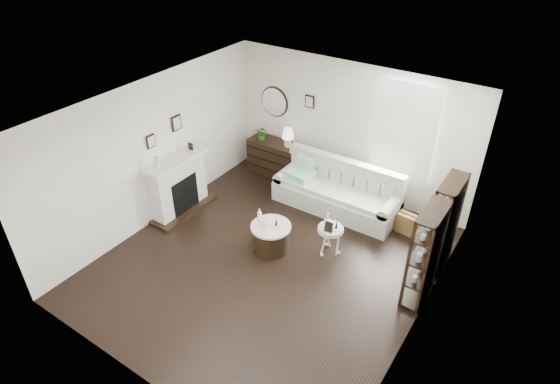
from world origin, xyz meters
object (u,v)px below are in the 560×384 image
Objects in this scene: sofa at (337,193)px; dresser at (275,158)px; drum_table at (271,237)px; pedestal_table at (331,230)px.

sofa is 2.12× the size of dresser.
sofa is at bearing -12.70° from dresser.
drum_table is 1.31× the size of pedestal_table.
sofa reaches higher than drum_table.
sofa reaches higher than dresser.
sofa reaches higher than pedestal_table.
sofa is 1.80m from drum_table.
drum_table is at bearing -57.19° from dresser.
dresser is (-1.75, 0.39, 0.07)m from sofa.
dresser is 2.57m from drum_table.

